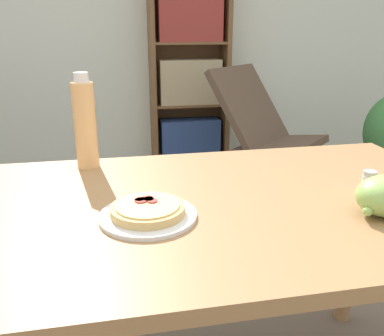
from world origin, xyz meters
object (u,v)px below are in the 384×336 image
(pizza_on_plate, at_px, (148,212))
(bookshelf, at_px, (189,79))
(lounge_chair_far, at_px, (267,153))
(salt_shaker, at_px, (369,182))
(drink_bottle, at_px, (85,124))

(pizza_on_plate, height_order, bookshelf, bookshelf)
(lounge_chair_far, bearing_deg, bookshelf, 79.52)
(pizza_on_plate, distance_m, lounge_chair_far, 2.12)
(pizza_on_plate, distance_m, salt_shaker, 0.58)
(salt_shaker, distance_m, bookshelf, 2.52)
(drink_bottle, bearing_deg, lounge_chair_far, 50.81)
(bookshelf, bearing_deg, lounge_chair_far, -60.10)
(pizza_on_plate, distance_m, drink_bottle, 0.44)
(pizza_on_plate, distance_m, bookshelf, 2.62)
(drink_bottle, distance_m, bookshelf, 2.29)
(pizza_on_plate, bearing_deg, salt_shaker, 3.30)
(lounge_chair_far, xyz_separation_m, bookshelf, (-0.43, 0.75, 0.45))
(salt_shaker, xyz_separation_m, bookshelf, (-0.00, 2.52, -0.04))
(drink_bottle, bearing_deg, pizza_on_plate, -69.15)
(drink_bottle, distance_m, lounge_chair_far, 1.92)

